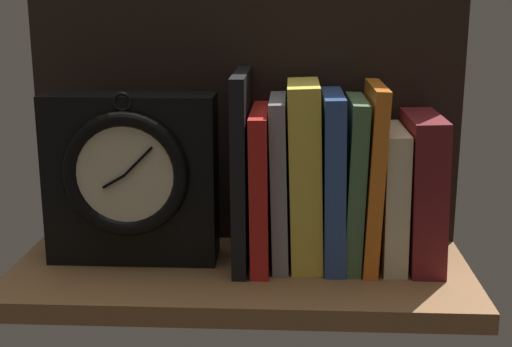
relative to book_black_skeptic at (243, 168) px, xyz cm
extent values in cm
cube|color=brown|center=(-0.12, -3.17, -13.50)|extent=(58.40, 24.56, 2.50)
cube|color=black|center=(-0.12, 8.51, 8.74)|extent=(58.40, 1.20, 41.98)
cube|color=black|center=(0.00, 0.00, 0.00)|extent=(1.94, 15.82, 24.52)
cube|color=red|center=(2.29, 0.00, -2.35)|extent=(2.50, 15.48, 19.83)
cube|color=gray|center=(4.67, 0.00, -1.59)|extent=(2.63, 12.67, 21.39)
cube|color=gold|center=(7.92, 0.00, -0.64)|extent=(4.73, 12.14, 23.36)
cube|color=#2D4C8E|center=(11.44, 0.00, -1.27)|extent=(3.00, 13.30, 22.01)
cube|color=#476B44|center=(14.06, 0.00, -1.60)|extent=(2.58, 12.66, 21.36)
cube|color=orange|center=(16.31, 0.00, -0.73)|extent=(2.49, 13.71, 23.09)
cube|color=beige|center=(18.97, 0.00, -3.45)|extent=(3.19, 12.51, 17.65)
cube|color=maroon|center=(22.82, 0.00, -2.62)|extent=(4.71, 13.39, 19.38)
cube|color=black|center=(-14.27, -0.59, -1.38)|extent=(21.76, 6.41, 21.76)
torus|color=black|center=(-14.27, -4.19, 0.06)|extent=(15.88, 1.95, 15.88)
cylinder|color=beige|center=(-14.27, -4.19, 0.06)|extent=(12.81, 0.60, 12.81)
cube|color=black|center=(-15.62, -4.69, -0.73)|extent=(2.86, 0.30, 1.84)
cube|color=black|center=(-12.49, -4.69, 1.83)|extent=(3.76, 0.30, 3.75)
torus|color=black|center=(-14.27, -3.79, 9.00)|extent=(2.44, 0.44, 2.44)
camera|label=1|loc=(6.10, -87.59, 21.71)|focal=49.71mm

